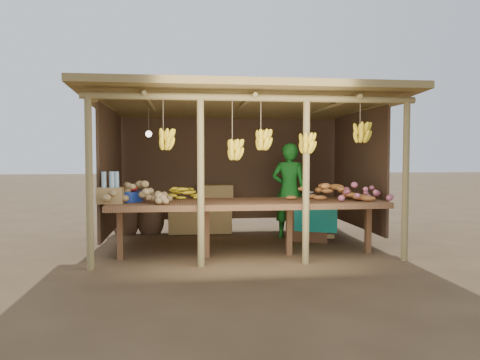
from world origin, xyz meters
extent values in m
plane|color=brown|center=(0.00, 0.00, 0.00)|extent=(60.00, 60.00, 0.00)
cylinder|color=olive|center=(-2.10, -1.50, 1.10)|extent=(0.09, 0.09, 2.20)
cylinder|color=olive|center=(2.10, -1.50, 1.10)|extent=(0.09, 0.09, 2.20)
cylinder|color=olive|center=(-2.10, 1.50, 1.10)|extent=(0.09, 0.09, 2.20)
cylinder|color=olive|center=(2.10, 1.50, 1.10)|extent=(0.09, 0.09, 2.20)
cylinder|color=olive|center=(-0.70, -1.50, 1.10)|extent=(0.09, 0.09, 2.20)
cylinder|color=olive|center=(0.70, -1.50, 1.10)|extent=(0.09, 0.09, 2.20)
cylinder|color=olive|center=(0.00, -1.50, 2.20)|extent=(4.40, 0.09, 0.09)
cylinder|color=olive|center=(0.00, 1.50, 2.20)|extent=(4.40, 0.09, 0.09)
cube|color=olive|center=(0.00, 0.00, 2.29)|extent=(4.70, 3.50, 0.28)
cube|color=#4D3524|center=(0.00, 1.48, 1.21)|extent=(4.20, 0.04, 1.98)
cube|color=#4D3524|center=(-2.08, 0.20, 1.21)|extent=(0.04, 2.40, 1.98)
cube|color=#4D3524|center=(2.08, 0.20, 1.21)|extent=(0.04, 2.40, 1.98)
cube|color=brown|center=(0.00, -0.95, 0.76)|extent=(3.90, 1.05, 0.08)
cube|color=brown|center=(-1.80, -0.95, 0.36)|extent=(0.08, 0.08, 0.72)
cube|color=brown|center=(-0.60, -0.95, 0.36)|extent=(0.08, 0.08, 0.72)
cube|color=brown|center=(0.60, -0.95, 0.36)|extent=(0.08, 0.08, 0.72)
cube|color=brown|center=(1.80, -0.95, 0.36)|extent=(0.08, 0.08, 0.72)
cylinder|color=navy|center=(-1.70, -0.83, 0.87)|extent=(0.41, 0.41, 0.14)
cube|color=olive|center=(-1.90, -1.06, 0.91)|extent=(0.36, 0.29, 0.22)
imported|color=#1A7621|center=(0.93, 0.46, 0.83)|extent=(0.70, 0.55, 1.67)
cube|color=brown|center=(1.25, 0.22, 0.30)|extent=(0.81, 0.76, 0.59)
cube|color=#0D9686|center=(1.25, 0.22, 0.62)|extent=(0.90, 0.85, 0.06)
cube|color=olive|center=(-0.31, 1.06, 0.24)|extent=(0.57, 0.46, 0.44)
cube|color=olive|center=(-0.31, 1.06, 0.69)|extent=(0.57, 0.46, 0.44)
cube|color=olive|center=(-0.92, 1.06, 0.24)|extent=(0.57, 0.46, 0.44)
ellipsoid|color=#4D3524|center=(-1.98, 1.20, 0.29)|extent=(0.50, 0.50, 0.67)
ellipsoid|color=#4D3524|center=(-1.52, 1.20, 0.29)|extent=(0.50, 0.50, 0.67)
camera|label=1|loc=(-0.94, -7.55, 1.45)|focal=35.00mm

